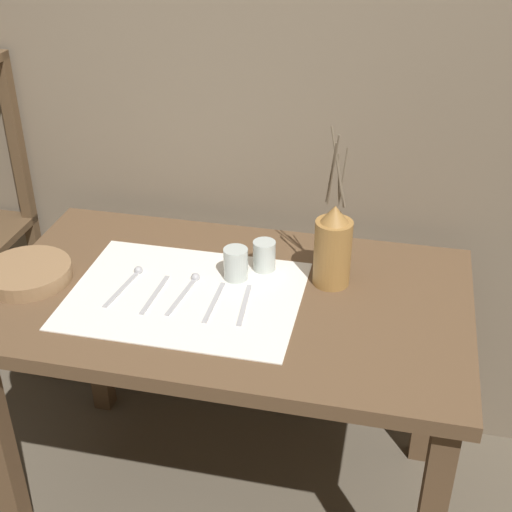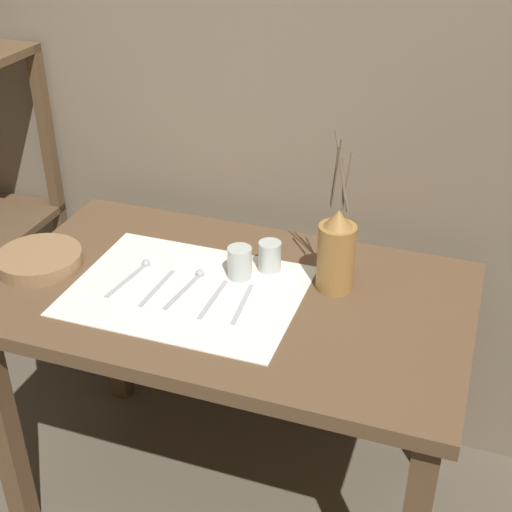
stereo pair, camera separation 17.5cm
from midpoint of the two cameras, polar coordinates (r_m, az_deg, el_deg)
The scene contains 13 objects.
ground_plane at distance 2.33m, azimuth -4.04°, elevation -18.65°, with size 12.00×12.00×0.00m, color brown.
stone_wall_back at distance 2.05m, azimuth -1.54°, elevation 14.65°, with size 7.00×0.06×2.40m.
wooden_table at distance 1.89m, azimuth -4.75°, elevation -5.72°, with size 1.22×0.72×0.75m.
linen_cloth at distance 1.83m, azimuth -8.39°, elevation -3.18°, with size 0.59×0.44×0.00m.
pitcher_with_flowers at distance 1.81m, azimuth 3.44°, elevation 0.60°, with size 0.10×0.10×0.43m.
wooden_bowl at distance 1.99m, azimuth -20.25°, elevation -1.37°, with size 0.23×0.23×0.04m.
glass_tumbler_near at distance 1.86m, azimuth -4.38°, elevation -0.69°, with size 0.06×0.06×0.09m.
glass_tumbler_far at distance 1.90m, azimuth -1.97°, elevation -0.04°, with size 0.06×0.06×0.08m.
spoon_inner at distance 1.92m, azimuth -12.45°, elevation -1.75°, with size 0.04×0.19×0.02m.
fork_inner at distance 1.84m, azimuth -10.81°, elevation -3.13°, with size 0.02×0.18×0.00m.
spoon_outer at distance 1.86m, azimuth -7.96°, elevation -2.34°, with size 0.04×0.19×0.02m.
fork_outer at distance 1.79m, azimuth -6.19°, elevation -3.77°, with size 0.01×0.18×0.00m.
knife_center at distance 1.78m, azimuth -3.77°, elevation -4.00°, with size 0.03×0.18×0.00m.
Camera 1 is at (0.40, -1.47, 1.77)m, focal length 50.00 mm.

